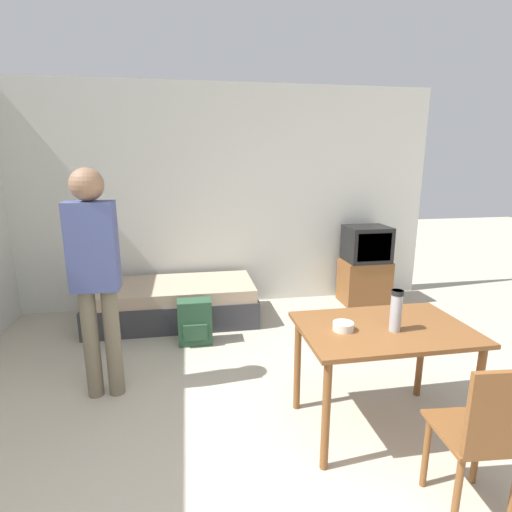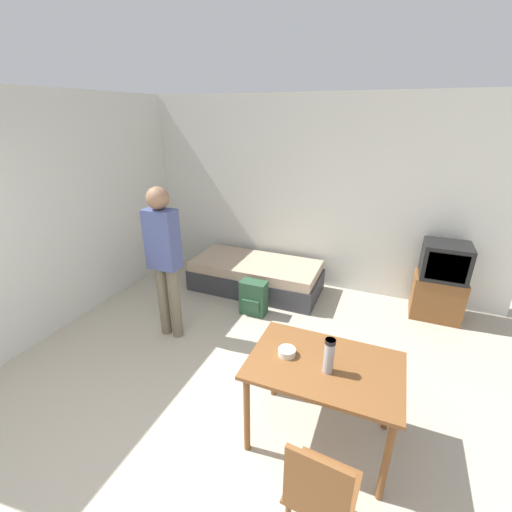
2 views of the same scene
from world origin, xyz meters
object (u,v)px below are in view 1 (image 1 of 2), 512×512
object	(u,v)px
tv	(365,265)
thermos_flask	(396,309)
dining_table	(383,341)
wooden_chair	(485,434)
backpack	(195,322)
person_standing	(95,268)
mate_bowl	(343,326)
daybed	(173,302)

from	to	relation	value
tv	thermos_flask	distance (m)	2.65
tv	dining_table	xyz separation A→B (m)	(-0.98, -2.37, 0.15)
tv	wooden_chair	xyz separation A→B (m)	(-0.83, -3.14, 0.01)
wooden_chair	backpack	world-z (taller)	wooden_chair
tv	thermos_flask	size ratio (longest dim) A/B	3.69
person_standing	wooden_chair	bearing A→B (deg)	-36.14
person_standing	thermos_flask	distance (m)	2.13
tv	person_standing	xyz separation A→B (m)	(-2.91, -1.62, 0.55)
thermos_flask	tv	bearing A→B (deg)	68.74
person_standing	tv	bearing A→B (deg)	29.09
wooden_chair	mate_bowl	bearing A→B (deg)	119.75
tv	mate_bowl	xyz separation A→B (m)	(-1.27, -2.37, 0.28)
thermos_flask	backpack	distance (m)	2.14
wooden_chair	person_standing	bearing A→B (deg)	143.86
daybed	person_standing	distance (m)	1.72
thermos_flask	mate_bowl	world-z (taller)	thermos_flask
dining_table	thermos_flask	distance (m)	0.26
dining_table	thermos_flask	bearing A→B (deg)	-64.73
mate_bowl	dining_table	bearing A→B (deg)	1.33
dining_table	tv	bearing A→B (deg)	67.50
dining_table	person_standing	distance (m)	2.11
person_standing	backpack	world-z (taller)	person_standing
wooden_chair	thermos_flask	xyz separation A→B (m)	(-0.12, 0.71, 0.39)
person_standing	backpack	bearing A→B (deg)	47.59
dining_table	thermos_flask	world-z (taller)	thermos_flask
wooden_chair	backpack	size ratio (longest dim) A/B	1.97
dining_table	wooden_chair	xyz separation A→B (m)	(0.15, -0.78, -0.14)
dining_table	person_standing	world-z (taller)	person_standing
tv	dining_table	distance (m)	2.57
tv	thermos_flask	bearing A→B (deg)	-111.26
daybed	backpack	distance (m)	0.68
dining_table	wooden_chair	world-z (taller)	wooden_chair
person_standing	mate_bowl	bearing A→B (deg)	-24.60
thermos_flask	backpack	xyz separation A→B (m)	(-1.24, 1.61, -0.67)
mate_bowl	thermos_flask	bearing A→B (deg)	-10.94
mate_bowl	backpack	bearing A→B (deg)	120.86
tv	dining_table	bearing A→B (deg)	-112.50
daybed	backpack	bearing A→B (deg)	-70.12
tv	wooden_chair	world-z (taller)	tv
daybed	thermos_flask	size ratio (longest dim) A/B	6.90
dining_table	wooden_chair	bearing A→B (deg)	-79.07
dining_table	mate_bowl	size ratio (longest dim) A/B	8.29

